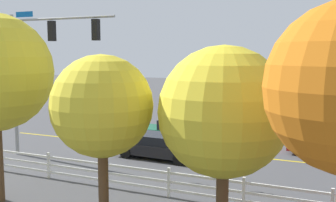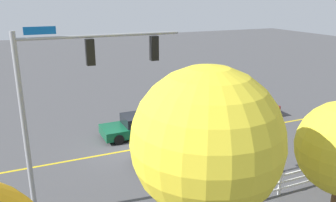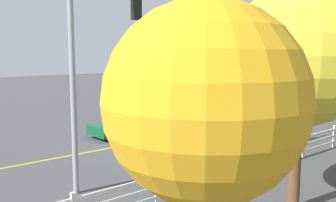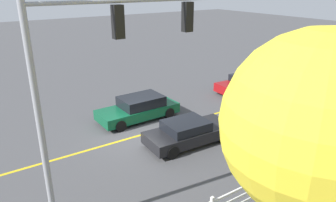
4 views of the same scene
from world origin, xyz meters
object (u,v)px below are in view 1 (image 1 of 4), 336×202
at_px(tree_5, 224,112).
at_px(car_2, 178,131).
at_px(car_0, 328,144).
at_px(car_1, 159,146).
at_px(tree_1, 102,107).

bearing_deg(tree_5, car_2, -61.93).
relative_size(car_0, car_1, 0.88).
distance_m(car_1, tree_5, 10.08).
bearing_deg(car_1, car_0, 29.19).
height_order(car_1, tree_1, tree_1).
distance_m(car_0, tree_1, 14.34).
relative_size(car_0, tree_1, 0.75).
xyz_separation_m(car_0, tree_5, (2.45, 11.78, 3.16)).
bearing_deg(car_2, car_1, 97.14).
bearing_deg(car_0, car_2, 2.63).
height_order(tree_1, tree_5, tree_5).
relative_size(car_1, car_2, 0.96).
bearing_deg(car_1, tree_5, -51.03).
bearing_deg(car_0, tree_1, 67.18).
bearing_deg(car_1, tree_1, -73.42).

